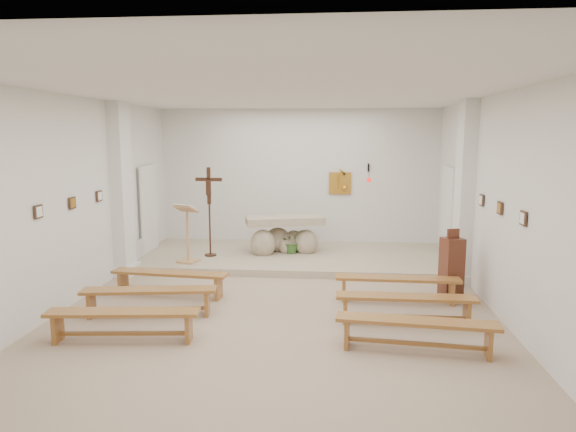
# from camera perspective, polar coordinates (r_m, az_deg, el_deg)

# --- Properties ---
(ground) EXTENTS (7.00, 10.00, 0.00)m
(ground) POSITION_cam_1_polar(r_m,az_deg,el_deg) (8.49, -1.20, -10.58)
(ground) COLOR tan
(ground) RESTS_ON ground
(wall_left) EXTENTS (0.02, 10.00, 3.50)m
(wall_left) POSITION_cam_1_polar(r_m,az_deg,el_deg) (9.14, -23.55, 1.36)
(wall_left) COLOR white
(wall_left) RESTS_ON ground
(wall_right) EXTENTS (0.02, 10.00, 3.50)m
(wall_right) POSITION_cam_1_polar(r_m,az_deg,el_deg) (8.44, 23.02, 0.83)
(wall_right) COLOR white
(wall_right) RESTS_ON ground
(wall_back) EXTENTS (7.00, 0.02, 3.50)m
(wall_back) POSITION_cam_1_polar(r_m,az_deg,el_deg) (13.02, 1.16, 4.15)
(wall_back) COLOR white
(wall_back) RESTS_ON ground
(ceiling) EXTENTS (7.00, 10.00, 0.02)m
(ceiling) POSITION_cam_1_polar(r_m,az_deg,el_deg) (8.03, -1.28, 13.61)
(ceiling) COLOR silver
(ceiling) RESTS_ON wall_back
(sanctuary_platform) EXTENTS (6.98, 3.00, 0.15)m
(sanctuary_platform) POSITION_cam_1_polar(r_m,az_deg,el_deg) (11.82, 0.65, -4.58)
(sanctuary_platform) COLOR #BAA58F
(sanctuary_platform) RESTS_ON ground
(pilaster_left) EXTENTS (0.26, 0.55, 3.50)m
(pilaster_left) POSITION_cam_1_polar(r_m,az_deg,el_deg) (10.88, -17.99, 2.77)
(pilaster_left) COLOR white
(pilaster_left) RESTS_ON ground
(pilaster_right) EXTENTS (0.26, 0.55, 3.50)m
(pilaster_right) POSITION_cam_1_polar(r_m,az_deg,el_deg) (10.32, 19.01, 2.41)
(pilaster_right) COLOR white
(pilaster_right) RESTS_ON ground
(gold_wall_relief) EXTENTS (0.55, 0.04, 0.55)m
(gold_wall_relief) POSITION_cam_1_polar(r_m,az_deg,el_deg) (12.97, 5.80, 3.64)
(gold_wall_relief) COLOR #C1892D
(gold_wall_relief) RESTS_ON wall_back
(sanctuary_lamp) EXTENTS (0.11, 0.36, 0.44)m
(sanctuary_lamp) POSITION_cam_1_polar(r_m,az_deg,el_deg) (12.73, 8.98, 4.20)
(sanctuary_lamp) COLOR black
(sanctuary_lamp) RESTS_ON wall_back
(station_frame_left_front) EXTENTS (0.03, 0.20, 0.20)m
(station_frame_left_front) POSITION_cam_1_polar(r_m,az_deg,el_deg) (8.45, -25.99, 0.43)
(station_frame_left_front) COLOR #40291C
(station_frame_left_front) RESTS_ON wall_left
(station_frame_left_mid) EXTENTS (0.03, 0.20, 0.20)m
(station_frame_left_mid) POSITION_cam_1_polar(r_m,az_deg,el_deg) (9.31, -22.85, 1.35)
(station_frame_left_mid) COLOR #40291C
(station_frame_left_mid) RESTS_ON wall_left
(station_frame_left_rear) EXTENTS (0.03, 0.20, 0.20)m
(station_frame_left_rear) POSITION_cam_1_polar(r_m,az_deg,el_deg) (10.20, -20.25, 2.10)
(station_frame_left_rear) COLOR #40291C
(station_frame_left_rear) RESTS_ON wall_left
(station_frame_right_front) EXTENTS (0.03, 0.20, 0.20)m
(station_frame_right_front) POSITION_cam_1_polar(r_m,az_deg,el_deg) (7.69, 24.68, -0.23)
(station_frame_right_front) COLOR #40291C
(station_frame_right_front) RESTS_ON wall_right
(station_frame_right_mid) EXTENTS (0.03, 0.20, 0.20)m
(station_frame_right_mid) POSITION_cam_1_polar(r_m,az_deg,el_deg) (8.63, 22.48, 0.82)
(station_frame_right_mid) COLOR #40291C
(station_frame_right_mid) RESTS_ON wall_right
(station_frame_right_rear) EXTENTS (0.03, 0.20, 0.20)m
(station_frame_right_rear) POSITION_cam_1_polar(r_m,az_deg,el_deg) (9.58, 20.71, 1.67)
(station_frame_right_rear) COLOR #40291C
(station_frame_right_rear) RESTS_ON wall_right
(radiator_left) EXTENTS (0.10, 0.85, 0.52)m
(radiator_left) POSITION_cam_1_polar(r_m,az_deg,el_deg) (11.78, -16.59, -4.03)
(radiator_left) COLOR silver
(radiator_left) RESTS_ON ground
(radiator_right) EXTENTS (0.10, 0.85, 0.52)m
(radiator_right) POSITION_cam_1_polar(r_m,az_deg,el_deg) (11.25, 18.07, -4.70)
(radiator_right) COLOR silver
(radiator_right) RESTS_ON ground
(altar) EXTENTS (1.90, 1.11, 0.92)m
(altar) POSITION_cam_1_polar(r_m,az_deg,el_deg) (11.90, -0.45, -2.37)
(altar) COLOR #C5B796
(altar) RESTS_ON sanctuary_platform
(lectern) EXTENTS (0.54, 0.49, 1.28)m
(lectern) POSITION_cam_1_polar(r_m,az_deg,el_deg) (11.11, -11.15, -1.90)
(lectern) COLOR tan
(lectern) RESTS_ON sanctuary_platform
(crucifix_stand) EXTENTS (0.60, 0.26, 1.99)m
(crucifix_stand) POSITION_cam_1_polar(r_m,az_deg,el_deg) (11.54, -8.74, 1.20)
(crucifix_stand) COLOR #3D2313
(crucifix_stand) RESTS_ON sanctuary_platform
(potted_plant) EXTENTS (0.67, 0.65, 0.56)m
(potted_plant) POSITION_cam_1_polar(r_m,az_deg,el_deg) (11.82, 0.41, -2.80)
(potted_plant) COLOR #366227
(potted_plant) RESTS_ON sanctuary_platform
(donation_pedestal) EXTENTS (0.42, 0.42, 1.24)m
(donation_pedestal) POSITION_cam_1_polar(r_m,az_deg,el_deg) (9.48, 17.71, -5.48)
(donation_pedestal) COLOR #5A2819
(donation_pedestal) RESTS_ON ground
(bench_left_front) EXTENTS (2.13, 0.56, 0.44)m
(bench_left_front) POSITION_cam_1_polar(r_m,az_deg,el_deg) (9.42, -13.01, -6.71)
(bench_left_front) COLOR #995B2C
(bench_left_front) RESTS_ON ground
(bench_right_front) EXTENTS (2.11, 0.37, 0.44)m
(bench_right_front) POSITION_cam_1_polar(r_m,az_deg,el_deg) (9.04, 12.05, -7.34)
(bench_right_front) COLOR #995B2C
(bench_right_front) RESTS_ON ground
(bench_left_second) EXTENTS (2.13, 0.62, 0.44)m
(bench_left_second) POSITION_cam_1_polar(r_m,az_deg,el_deg) (8.49, -15.17, -8.53)
(bench_left_second) COLOR #995B2C
(bench_left_second) RESTS_ON ground
(bench_right_second) EXTENTS (2.10, 0.35, 0.44)m
(bench_right_second) POSITION_cam_1_polar(r_m,az_deg,el_deg) (8.07, 12.94, -9.37)
(bench_right_second) COLOR #995B2C
(bench_right_second) RESTS_ON ground
(bench_left_third) EXTENTS (2.12, 0.54, 0.44)m
(bench_left_third) POSITION_cam_1_polar(r_m,az_deg,el_deg) (7.58, -17.88, -10.78)
(bench_left_third) COLOR #995B2C
(bench_left_third) RESTS_ON ground
(bench_right_third) EXTENTS (2.13, 0.55, 0.44)m
(bench_right_third) POSITION_cam_1_polar(r_m,az_deg,el_deg) (7.11, 14.08, -11.96)
(bench_right_third) COLOR #995B2C
(bench_right_third) RESTS_ON ground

